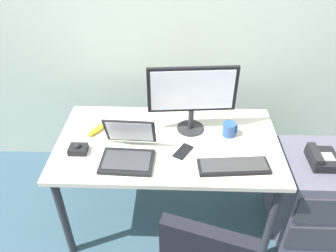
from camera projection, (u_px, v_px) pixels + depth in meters
ground_plane at (168, 214)px, 2.53m from camera, size 8.00×8.00×0.00m
desk at (168, 150)px, 2.14m from camera, size 1.42×0.78×0.72m
file_cabinet at (308, 195)px, 2.27m from camera, size 0.42×0.53×0.63m
desk_phone at (322, 158)px, 2.05m from camera, size 0.17×0.20×0.09m
monitor_main at (192, 94)px, 2.04m from camera, size 0.56×0.18×0.46m
keyboard at (234, 166)px, 1.89m from camera, size 0.42×0.17×0.03m
laptop at (128, 150)px, 1.95m from camera, size 0.32×0.32×0.23m
trackball_mouse at (78, 149)px, 2.00m from camera, size 0.11×0.09×0.07m
coffee_mug at (229, 129)px, 2.12m from camera, size 0.09×0.08×0.09m
paper_notepad at (146, 126)px, 2.22m from camera, size 0.16×0.22×0.01m
cell_phone at (183, 151)px, 2.01m from camera, size 0.13×0.16×0.01m
banana at (98, 129)px, 2.17m from camera, size 0.14×0.18×0.04m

